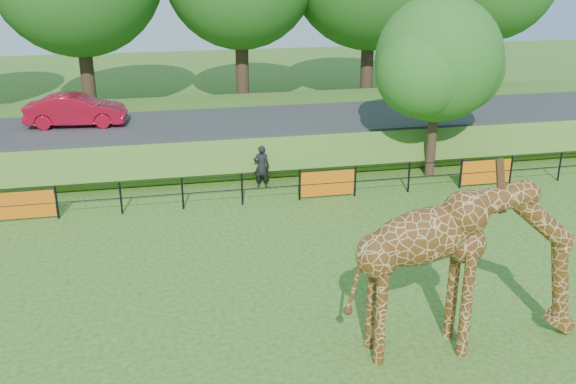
% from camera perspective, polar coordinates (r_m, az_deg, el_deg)
% --- Properties ---
extents(ground, '(90.00, 90.00, 0.00)m').
position_cam_1_polar(ground, '(14.92, 0.29, -12.31)').
color(ground, '#2C5515').
rests_on(ground, ground).
extents(giraffe, '(5.32, 1.11, 3.78)m').
position_cam_1_polar(giraffe, '(14.06, 15.84, -6.48)').
color(giraffe, '#563111').
rests_on(giraffe, ground).
extents(perimeter_fence, '(28.07, 0.10, 1.10)m').
position_cam_1_polar(perimeter_fence, '(21.77, -4.10, 0.23)').
color(perimeter_fence, black).
rests_on(perimeter_fence, ground).
extents(embankment, '(40.00, 9.00, 1.30)m').
position_cam_1_polar(embankment, '(28.86, -6.17, 5.49)').
color(embankment, '#2C5515').
rests_on(embankment, ground).
extents(road, '(40.00, 5.00, 0.12)m').
position_cam_1_polar(road, '(27.23, -5.89, 6.14)').
color(road, '#2E2E31').
rests_on(road, embankment).
extents(car_red, '(4.05, 1.73, 1.30)m').
position_cam_1_polar(car_red, '(27.64, -18.33, 6.93)').
color(car_red, red).
rests_on(car_red, road).
extents(visitor, '(0.62, 0.46, 1.58)m').
position_cam_1_polar(visitor, '(23.32, -2.36, 2.29)').
color(visitor, black).
rests_on(visitor, ground).
extents(tree_east, '(5.40, 4.71, 6.76)m').
position_cam_1_polar(tree_east, '(24.45, 13.36, 11.05)').
color(tree_east, '#382619').
rests_on(tree_east, ground).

